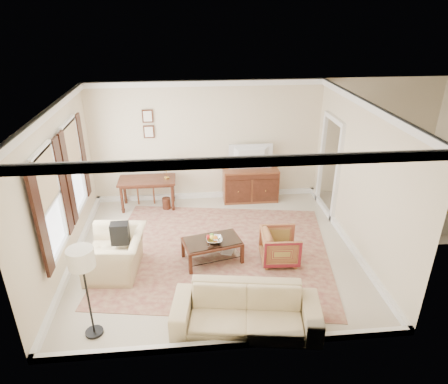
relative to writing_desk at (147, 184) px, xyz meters
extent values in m
cube|color=beige|center=(1.44, -2.07, -0.61)|extent=(5.50, 5.00, 0.01)
cube|color=white|center=(1.44, -2.07, 2.29)|extent=(5.50, 5.00, 0.01)
cube|color=beige|center=(1.44, 0.43, 0.84)|extent=(5.50, 0.01, 2.90)
cube|color=beige|center=(1.44, -4.57, 0.84)|extent=(5.50, 0.01, 2.90)
cube|color=beige|center=(-1.31, -2.07, 0.84)|extent=(0.01, 5.00, 2.90)
cube|color=beige|center=(4.19, -2.07, 0.84)|extent=(0.01, 5.00, 2.90)
cube|color=beige|center=(5.69, -0.92, -0.61)|extent=(3.00, 2.70, 0.01)
cube|color=maroon|center=(1.49, -2.11, -0.61)|extent=(4.82, 4.32, 0.01)
cube|color=#4B2315|center=(0.00, 0.00, 0.09)|extent=(1.32, 0.66, 0.05)
cylinder|color=#4B2315|center=(-0.58, -0.25, -0.27)|extent=(0.07, 0.07, 0.68)
cylinder|color=#4B2315|center=(0.58, -0.25, -0.27)|extent=(0.07, 0.07, 0.68)
cylinder|color=#4B2315|center=(-0.58, 0.25, -0.27)|extent=(0.07, 0.07, 0.68)
cylinder|color=#4B2315|center=(0.58, 0.25, -0.27)|extent=(0.07, 0.07, 0.68)
cube|color=brown|center=(2.49, 0.14, -0.20)|extent=(1.33, 0.51, 0.82)
imported|color=black|center=(2.49, 0.12, 0.71)|extent=(1.00, 0.58, 0.13)
cube|color=#4B2315|center=(1.36, -2.37, -0.20)|extent=(1.18, 0.85, 0.04)
cube|color=silver|center=(1.36, -2.37, -0.17)|extent=(1.10, 0.78, 0.01)
cube|color=silver|center=(1.36, -2.37, -0.46)|extent=(1.08, 0.75, 0.02)
cube|color=#4B2315|center=(0.94, -2.76, -0.41)|extent=(0.07, 0.07, 0.41)
cube|color=#4B2315|center=(1.91, -2.52, -0.41)|extent=(0.07, 0.07, 0.41)
cube|color=#4B2315|center=(0.81, -2.21, -0.41)|extent=(0.07, 0.07, 0.41)
cube|color=#4B2315|center=(1.78, -1.98, -0.41)|extent=(0.07, 0.07, 0.41)
imported|color=silver|center=(1.40, -2.43, -0.11)|extent=(0.42, 0.42, 0.10)
imported|color=brown|center=(1.18, -2.28, -0.44)|extent=(0.27, 0.15, 0.38)
imported|color=brown|center=(1.57, -2.29, -0.44)|extent=(0.27, 0.13, 0.38)
imported|color=maroon|center=(2.63, -2.51, -0.26)|extent=(0.68, 0.72, 0.71)
imported|color=#C9B787|center=(-0.40, -2.52, -0.11)|extent=(0.85, 1.21, 1.00)
cube|color=black|center=(-0.29, -2.42, 0.14)|extent=(0.32, 0.38, 0.40)
imported|color=#C9B787|center=(1.74, -4.15, -0.18)|extent=(2.26, 0.97, 0.86)
cylinder|color=black|center=(-0.52, -4.06, -0.59)|extent=(0.26, 0.26, 0.04)
cylinder|color=black|center=(-0.52, -4.06, 0.03)|extent=(0.03, 0.03, 1.25)
cylinder|color=silver|center=(-0.52, -4.06, 0.73)|extent=(0.37, 0.37, 0.28)
camera|label=1|loc=(0.97, -8.71, 3.84)|focal=32.00mm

